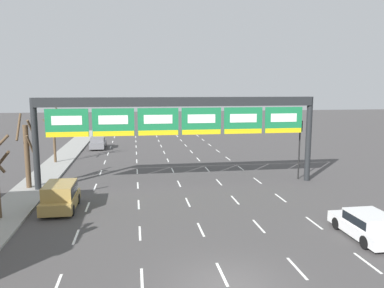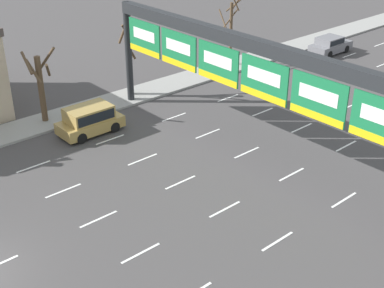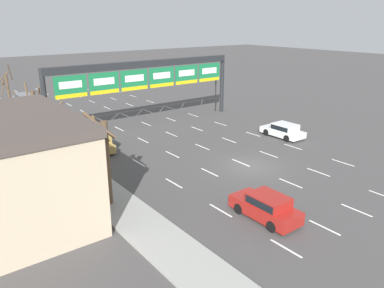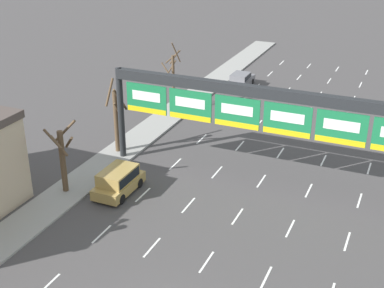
# 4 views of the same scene
# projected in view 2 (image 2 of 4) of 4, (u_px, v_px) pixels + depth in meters

# --- Properties ---
(lane_dashes) EXTENTS (13.32, 67.00, 0.01)m
(lane_dashes) POSITION_uv_depth(u_px,v_px,m) (215.00, 167.00, 29.30)
(lane_dashes) COLOR white
(lane_dashes) RESTS_ON ground_plane
(sign_gantry) EXTENTS (21.87, 0.70, 6.97)m
(sign_gantry) POSITION_uv_depth(u_px,v_px,m) (244.00, 60.00, 27.82)
(sign_gantry) COLOR #232628
(sign_gantry) RESTS_ON ground_plane
(suv_gold) EXTENTS (1.97, 3.91, 1.74)m
(suv_gold) POSITION_uv_depth(u_px,v_px,m) (89.00, 119.00, 32.65)
(suv_gold) COLOR #A88947
(suv_gold) RESTS_ON ground_plane
(car_grey) EXTENTS (1.84, 4.18, 1.52)m
(car_grey) POSITION_uv_depth(u_px,v_px,m) (330.00, 45.00, 46.99)
(car_grey) COLOR slate
(car_grey) RESTS_ON ground_plane
(tree_bare_second) EXTENTS (1.44, 1.43, 5.63)m
(tree_bare_second) POSITION_uv_depth(u_px,v_px,m) (129.00, 57.00, 37.17)
(tree_bare_second) COLOR brown
(tree_bare_second) RESTS_ON sidewalk_left
(tree_bare_third) EXTENTS (1.83, 1.81, 4.81)m
(tree_bare_third) POSITION_uv_depth(u_px,v_px,m) (41.00, 83.00, 33.24)
(tree_bare_third) COLOR brown
(tree_bare_third) RESTS_ON sidewalk_left
(tree_bare_furthest) EXTENTS (1.64, 1.92, 6.37)m
(tree_bare_furthest) POSITION_uv_depth(u_px,v_px,m) (231.00, 28.00, 42.96)
(tree_bare_furthest) COLOR brown
(tree_bare_furthest) RESTS_ON sidewalk_left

